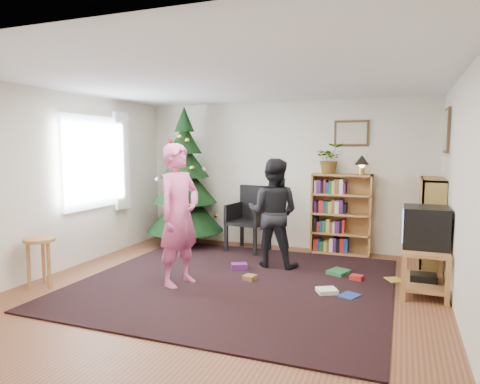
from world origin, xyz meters
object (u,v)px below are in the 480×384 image
(armchair, at_px, (251,215))
(person_by_chair, at_px, (273,213))
(picture_back, at_px, (352,133))
(stool, at_px, (40,249))
(bookshelf_back, at_px, (341,213))
(tv_stand, at_px, (424,265))
(picture_right, at_px, (447,131))
(christmas_tree, at_px, (185,188))
(bookshelf_right, at_px, (431,223))
(crt_tv, at_px, (425,227))
(person_standing, at_px, (179,215))
(potted_plant, at_px, (330,159))
(table_lamp, at_px, (362,161))

(armchair, relative_size, person_by_chair, 0.69)
(picture_back, xyz_separation_m, stool, (-3.35, -3.18, -1.47))
(bookshelf_back, xyz_separation_m, tv_stand, (1.19, -1.53, -0.34))
(picture_right, xyz_separation_m, christmas_tree, (-4.09, 0.23, -0.94))
(bookshelf_right, height_order, crt_tv, bookshelf_right)
(picture_right, xyz_separation_m, armchair, (-2.91, 0.32, -1.36))
(picture_right, height_order, crt_tv, picture_right)
(bookshelf_back, height_order, person_by_chair, person_by_chair)
(christmas_tree, xyz_separation_m, armchair, (1.19, 0.09, -0.42))
(crt_tv, xyz_separation_m, armchair, (-2.65, 1.27, -0.20))
(person_standing, bearing_deg, potted_plant, -17.30)
(tv_stand, bearing_deg, person_standing, -164.10)
(christmas_tree, height_order, armchair, christmas_tree)
(bookshelf_right, distance_m, table_lamp, 1.40)
(picture_right, relative_size, christmas_tree, 0.25)
(stool, distance_m, table_lamp, 4.78)
(stool, relative_size, person_standing, 0.35)
(tv_stand, distance_m, table_lamp, 2.13)
(picture_back, relative_size, potted_plant, 1.13)
(picture_back, height_order, stool, picture_back)
(armchair, height_order, table_lamp, table_lamp)
(bookshelf_right, bearing_deg, armchair, 85.56)
(table_lamp, bearing_deg, bookshelf_right, -25.60)
(potted_plant, bearing_deg, table_lamp, 0.00)
(stool, xyz_separation_m, table_lamp, (3.53, 3.05, 1.03))
(tv_stand, xyz_separation_m, potted_plant, (-1.39, 1.53, 1.22))
(bookshelf_back, xyz_separation_m, person_by_chair, (-0.82, -1.13, 0.12))
(crt_tv, height_order, person_standing, person_standing)
(bookshelf_back, distance_m, tv_stand, 1.97)
(tv_stand, height_order, person_by_chair, person_by_chair)
(armchair, bearing_deg, stool, -113.99)
(picture_back, xyz_separation_m, tv_stand, (1.07, -1.67, -1.62))
(picture_right, bearing_deg, christmas_tree, 176.73)
(picture_back, bearing_deg, potted_plant, -156.82)
(picture_back, bearing_deg, table_lamp, -36.16)
(stool, bearing_deg, armchair, 57.55)
(armchair, relative_size, stool, 1.75)
(armchair, bearing_deg, crt_tv, -17.13)
(armchair, xyz_separation_m, person_standing, (-0.21, -2.08, 0.30))
(bookshelf_back, distance_m, crt_tv, 1.94)
(stool, relative_size, person_by_chair, 0.39)
(christmas_tree, xyz_separation_m, person_by_chair, (1.84, -0.77, -0.23))
(tv_stand, height_order, stool, stool)
(christmas_tree, xyz_separation_m, person_standing, (0.98, -1.99, -0.12))
(picture_back, relative_size, christmas_tree, 0.23)
(person_by_chair, bearing_deg, armchair, -53.57)
(person_by_chair, bearing_deg, picture_right, -167.01)
(picture_back, distance_m, bookshelf_right, 1.86)
(christmas_tree, bearing_deg, person_standing, -63.82)
(potted_plant, bearing_deg, christmas_tree, -171.74)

